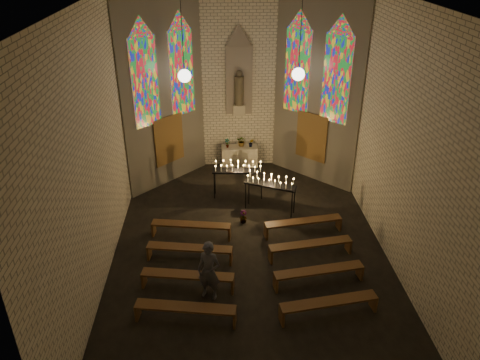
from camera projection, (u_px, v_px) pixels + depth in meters
name	position (u px, v px, depth m)	size (l,w,h in m)	color
floor	(249.00, 251.00, 13.91)	(12.00, 12.00, 0.00)	black
room	(243.00, 96.00, 15.15)	(8.22, 12.43, 7.00)	beige
altar	(240.00, 158.00, 18.49)	(1.40, 0.60, 1.00)	beige
flower_vase_left	(227.00, 143.00, 18.10)	(0.20, 0.13, 0.37)	#4C723F
flower_vase_center	(242.00, 141.00, 18.20)	(0.39, 0.34, 0.43)	#4C723F
flower_vase_right	(251.00, 143.00, 18.16)	(0.18, 0.15, 0.33)	#4C723F
aisle_flower_pot	(243.00, 217.00, 15.22)	(0.24, 0.24, 0.42)	#4C723F
votive_stand_left	(238.00, 168.00, 16.30)	(1.81, 0.57, 1.31)	black
votive_stand_right	(270.00, 182.00, 15.46)	(1.75, 1.09, 1.27)	black
pew_left_0	(191.00, 226.00, 14.42)	(2.47, 0.71, 0.47)	brown
pew_right_0	(303.00, 223.00, 14.59)	(2.47, 0.71, 0.47)	brown
pew_left_1	(190.00, 249.00, 13.36)	(2.47, 0.71, 0.47)	brown
pew_right_1	(310.00, 245.00, 13.53)	(2.47, 0.71, 0.47)	brown
pew_left_2	(188.00, 277.00, 12.31)	(2.47, 0.71, 0.47)	brown
pew_right_2	(319.00, 272.00, 12.47)	(2.47, 0.71, 0.47)	brown
pew_left_3	(185.00, 309.00, 11.25)	(2.47, 0.71, 0.47)	brown
pew_right_3	(329.00, 303.00, 11.42)	(2.47, 0.71, 0.47)	brown
visitor	(209.00, 271.00, 11.82)	(0.60, 0.40, 1.66)	#4E4F59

